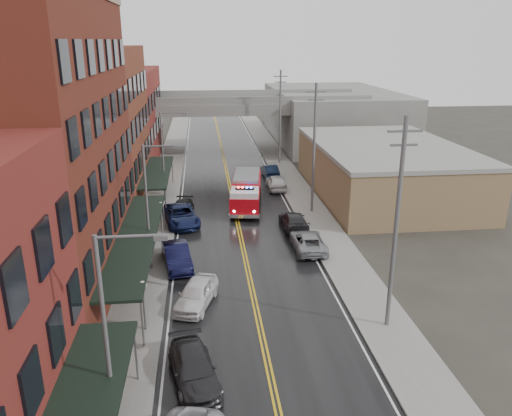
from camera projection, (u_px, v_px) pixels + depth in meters
road at (240, 235)px, 41.84m from camera, size 11.00×160.00×0.02m
sidewalk_left at (152, 238)px, 41.06m from camera, size 3.00×160.00×0.15m
sidewalk_right at (325, 231)px, 42.57m from camera, size 3.00×160.00×0.15m
curb_left at (172, 237)px, 41.23m from camera, size 0.30×160.00×0.15m
curb_right at (306, 231)px, 42.40m from camera, size 0.30×160.00×0.15m
brick_building_b at (35, 150)px, 31.00m from camera, size 9.00×20.00×18.00m
brick_building_c at (93, 128)px, 47.96m from camera, size 9.00×15.00×15.00m
brick_building_far at (121, 117)px, 64.93m from camera, size 9.00×20.00×12.00m
tan_building at (385, 171)px, 52.11m from camera, size 14.00×22.00×5.00m
right_far_block at (332, 116)px, 80.10m from camera, size 18.00×30.00×8.00m
awning_1 at (137, 236)px, 33.52m from camera, size 2.60×18.00×3.09m
awning_2 at (157, 172)px, 50.00m from camera, size 2.60×13.00×3.09m
globe_lamp_1 at (143, 295)px, 27.25m from camera, size 0.44×0.44×3.12m
globe_lamp_2 at (161, 212)px, 40.44m from camera, size 0.44×0.44×3.12m
street_lamp_0 at (112, 329)px, 18.79m from camera, size 2.64×0.22×9.00m
street_lamp_1 at (150, 200)px, 33.86m from camera, size 2.64×0.22×9.00m
street_lamp_2 at (165, 151)px, 48.93m from camera, size 2.64×0.22×9.00m
utility_pole_0 at (396, 223)px, 26.44m from camera, size 1.80×0.24×12.00m
utility_pole_1 at (314, 147)px, 45.28m from camera, size 1.80×0.24×12.00m
utility_pole_2 at (280, 116)px, 64.12m from camera, size 1.80×0.24×12.00m
overpass at (222, 112)px, 70.07m from camera, size 40.00×10.00×7.50m
fire_truck at (246, 191)px, 48.20m from camera, size 4.27×8.69×3.07m
parked_car_left_3 at (194, 369)px, 23.62m from camera, size 2.93×5.22×1.43m
parked_car_left_4 at (196, 294)px, 30.51m from camera, size 3.19×4.93×1.56m
parked_car_left_5 at (177, 256)px, 35.72m from camera, size 2.56×5.17×1.63m
parked_car_left_6 at (181, 215)px, 44.08m from camera, size 3.83×6.27×1.62m
parked_car_left_7 at (182, 210)px, 45.94m from camera, size 2.47×4.89×1.36m
parked_car_right_0 at (308, 241)px, 38.62m from camera, size 2.44×5.15×1.42m
parked_car_right_1 at (294, 221)px, 42.88m from camera, size 2.07×5.08×1.47m
parked_car_right_2 at (276, 182)px, 54.37m from camera, size 1.97×4.75×1.61m
parked_car_right_3 at (270, 171)px, 59.37m from camera, size 1.85×4.63×1.50m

